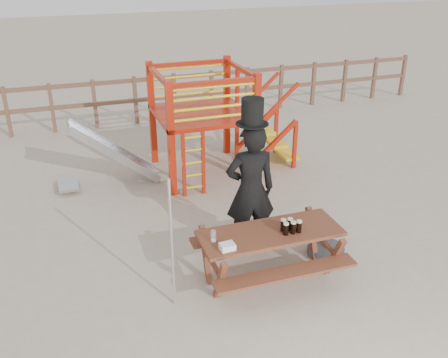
{
  "coord_description": "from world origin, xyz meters",
  "views": [
    {
      "loc": [
        -2.41,
        -5.18,
        4.12
      ],
      "look_at": [
        -0.32,
        0.8,
        1.14
      ],
      "focal_mm": 40.0,
      "sensor_mm": 36.0,
      "label": 1
    }
  ],
  "objects": [
    {
      "name": "man_with_hat",
      "position": [
        0.02,
        0.64,
        1.04
      ],
      "size": [
        0.76,
        0.55,
        2.32
      ],
      "rotation": [
        0.0,
        0.0,
        3.03
      ],
      "color": "black",
      "rests_on": "ground"
    },
    {
      "name": "ground",
      "position": [
        0.0,
        0.0,
        0.0
      ],
      "size": [
        60.0,
        60.0,
        0.0
      ],
      "primitive_type": "plane",
      "color": "tan",
      "rests_on": "ground"
    },
    {
      "name": "metal_pole",
      "position": [
        -1.34,
        -0.21,
        0.88
      ],
      "size": [
        0.04,
        0.04,
        1.75
      ],
      "primitive_type": "cylinder",
      "color": "#B2B2B7",
      "rests_on": "ground"
    },
    {
      "name": "picnic_table",
      "position": [
        0.01,
        -0.09,
        0.46
      ],
      "size": [
        1.89,
        1.31,
        0.73
      ],
      "rotation": [
        0.0,
        0.0,
        -0.01
      ],
      "color": "brown",
      "rests_on": "ground"
    },
    {
      "name": "parasol_base",
      "position": [
        1.03,
        0.15,
        0.06
      ],
      "size": [
        0.54,
        0.54,
        0.23
      ],
      "color": "#37373C",
      "rests_on": "ground"
    },
    {
      "name": "paper_bag",
      "position": [
        -0.67,
        -0.3,
        0.77
      ],
      "size": [
        0.19,
        0.15,
        0.08
      ],
      "primitive_type": "cube",
      "rotation": [
        0.0,
        0.0,
        0.05
      ],
      "color": "white",
      "rests_on": "picnic_table"
    },
    {
      "name": "stout_pints",
      "position": [
        0.24,
        -0.19,
        0.82
      ],
      "size": [
        0.26,
        0.17,
        0.17
      ],
      "color": "black",
      "rests_on": "picnic_table"
    },
    {
      "name": "empty_glasses",
      "position": [
        -0.77,
        -0.07,
        0.8
      ],
      "size": [
        0.07,
        0.07,
        0.15
      ],
      "color": "silver",
      "rests_on": "picnic_table"
    },
    {
      "name": "playground_fort",
      "position": [
        0.12,
        3.58,
        1.07
      ],
      "size": [
        4.71,
        1.84,
        2.1
      ],
      "color": "#A81F0B",
      "rests_on": "ground"
    },
    {
      "name": "back_fence",
      "position": [
        0.0,
        7.0,
        0.74
      ],
      "size": [
        15.09,
        0.09,
        1.2
      ],
      "color": "brown",
      "rests_on": "ground"
    }
  ]
}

